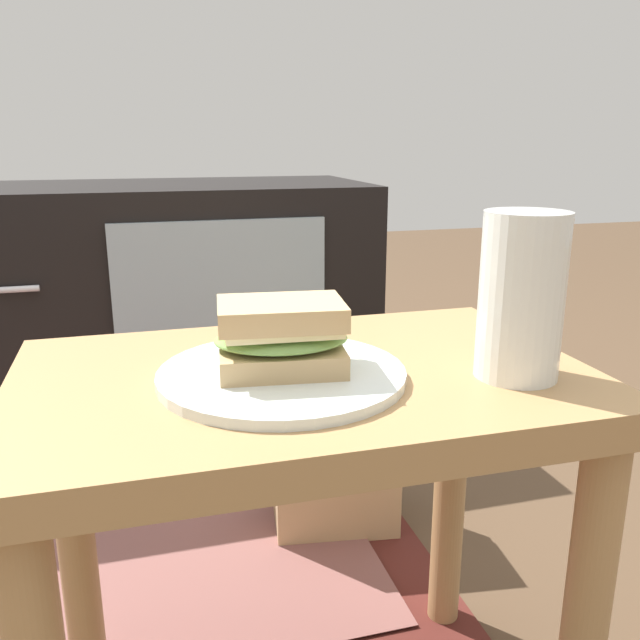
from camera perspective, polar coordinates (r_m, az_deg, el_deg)
name	(u,v)px	position (r m, az deg, el deg)	size (l,w,h in m)	color
side_table	(304,453)	(0.69, -1.39, -11.45)	(0.56, 0.36, 0.46)	#A37A4C
tv_cabinet	(160,310)	(1.59, -13.64, 0.87)	(0.96, 0.46, 0.58)	black
area_rug	(125,531)	(1.28, -16.51, -17.09)	(0.99, 0.88, 0.01)	#4C1E19
plate	(282,374)	(0.63, -3.31, -4.71)	(0.23, 0.23, 0.01)	silver
sandwich_front	(281,336)	(0.62, -3.37, -1.41)	(0.13, 0.10, 0.07)	tan
beer_glass	(521,299)	(0.64, 16.98, 1.74)	(0.08, 0.08, 0.16)	silver
paper_bag	(335,448)	(1.19, 1.27, -11.00)	(0.23, 0.16, 0.31)	tan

